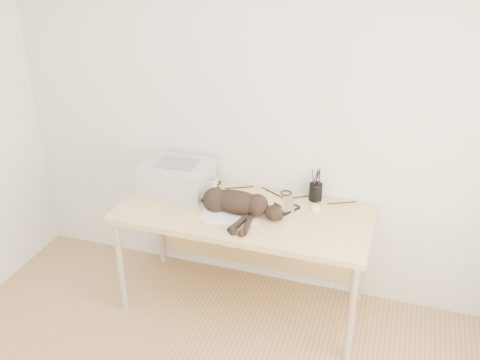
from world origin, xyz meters
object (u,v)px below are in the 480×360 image
(printer, at_px, (177,177))
(cat, at_px, (234,203))
(pen_cup, at_px, (316,191))
(desk, at_px, (248,223))
(mouse, at_px, (316,206))
(mug, at_px, (212,184))

(printer, bearing_deg, cat, -21.44)
(printer, distance_m, pen_cup, 0.93)
(desk, xyz_separation_m, printer, (-0.51, 0.06, 0.23))
(desk, bearing_deg, pen_cup, 26.95)
(desk, distance_m, mouse, 0.46)
(cat, bearing_deg, pen_cup, 39.10)
(mug, bearing_deg, mouse, -3.46)
(pen_cup, bearing_deg, printer, -170.89)
(printer, xyz_separation_m, mug, (0.22, 0.07, -0.06))
(mug, distance_m, pen_cup, 0.70)
(mug, relative_size, mouse, 0.92)
(desk, distance_m, cat, 0.24)
(printer, bearing_deg, pen_cup, 9.11)
(mug, distance_m, mouse, 0.72)
(printer, xyz_separation_m, mouse, (0.94, 0.03, -0.08))
(pen_cup, relative_size, mouse, 2.18)
(printer, bearing_deg, desk, -6.33)
(mug, bearing_deg, desk, -23.73)
(printer, relative_size, mug, 4.78)
(pen_cup, distance_m, mouse, 0.13)
(cat, relative_size, pen_cup, 3.22)
(desk, relative_size, mug, 17.40)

